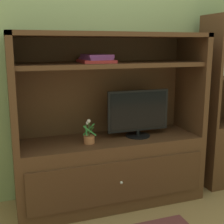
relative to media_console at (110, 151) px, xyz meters
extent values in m
plane|color=#99754C|center=(0.00, -0.41, -0.48)|extent=(8.00, 8.00, 0.00)
cube|color=#8C9E6B|center=(0.00, 0.34, 0.92)|extent=(6.00, 0.10, 2.80)
cube|color=#4C2D1C|center=(0.00, -0.01, -0.18)|extent=(1.67, 0.52, 0.60)
cube|color=#462A19|center=(0.00, -0.28, -0.18)|extent=(1.54, 0.02, 0.36)
sphere|color=silver|center=(0.00, -0.29, -0.18)|extent=(0.02, 0.02, 0.02)
cube|color=#4C2D1C|center=(-0.81, -0.01, 0.58)|extent=(0.05, 0.52, 0.92)
cube|color=#4C2D1C|center=(0.81, -0.01, 0.58)|extent=(0.05, 0.52, 0.92)
cube|color=#4C2D1C|center=(0.00, 0.24, 0.58)|extent=(1.67, 0.02, 0.92)
cube|color=#4C2D1C|center=(0.00, -0.01, 1.02)|extent=(1.67, 0.52, 0.04)
cube|color=#4C2D1C|center=(0.00, -0.01, 0.77)|extent=(1.57, 0.47, 0.04)
cylinder|color=black|center=(0.26, -0.03, 0.13)|extent=(0.22, 0.22, 0.01)
cylinder|color=black|center=(0.26, -0.03, 0.15)|extent=(0.03, 0.03, 0.04)
cube|color=black|center=(0.26, -0.03, 0.36)|extent=(0.58, 0.02, 0.37)
cube|color=black|center=(0.26, -0.05, 0.36)|extent=(0.54, 0.00, 0.33)
cylinder|color=#B26642|center=(-0.21, -0.08, 0.15)|extent=(0.09, 0.09, 0.06)
cylinder|color=#3D6B33|center=(-0.21, -0.08, 0.26)|extent=(0.01, 0.01, 0.15)
cube|color=#2D7A38|center=(-0.19, -0.08, 0.23)|extent=(0.01, 0.11, 0.08)
cube|color=#2D7A38|center=(-0.21, -0.06, 0.23)|extent=(0.11, 0.02, 0.11)
cube|color=#2D7A38|center=(-0.24, -0.08, 0.23)|extent=(0.02, 0.07, 0.08)
cube|color=#2D7A38|center=(-0.21, -0.11, 0.23)|extent=(0.12, 0.01, 0.10)
sphere|color=silver|center=(-0.22, -0.07, 0.29)|extent=(0.03, 0.03, 0.03)
sphere|color=silver|center=(-0.21, -0.08, 0.31)|extent=(0.03, 0.03, 0.03)
cube|color=red|center=(-0.12, 0.00, 0.80)|extent=(0.27, 0.34, 0.02)
cube|color=purple|center=(-0.13, 0.00, 0.82)|extent=(0.23, 0.31, 0.02)
cube|color=purple|center=(-0.11, 0.00, 0.85)|extent=(0.22, 0.28, 0.03)
cube|color=#4C2D1C|center=(1.20, -0.01, -0.16)|extent=(0.41, 0.37, 0.64)
cube|color=#4C2D1C|center=(1.01, -0.01, 0.69)|extent=(0.03, 0.37, 1.06)
cube|color=#4C2D1C|center=(1.20, 0.17, 0.69)|extent=(0.41, 0.02, 1.06)
cube|color=purple|center=(1.07, -0.01, 0.76)|extent=(0.04, 0.15, 0.23)
cube|color=silver|center=(1.12, -0.01, 0.75)|extent=(0.04, 0.17, 0.19)
cube|color=gold|center=(1.16, -0.01, 0.74)|extent=(0.05, 0.15, 0.19)
camera|label=1|loc=(-0.86, -2.51, 0.94)|focal=49.54mm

